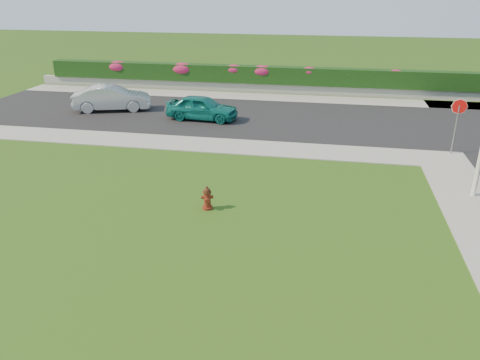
% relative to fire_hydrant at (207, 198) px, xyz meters
% --- Properties ---
extents(ground, '(120.00, 120.00, 0.00)m').
position_rel_fire_hydrant_xyz_m(ground, '(1.32, -2.78, -0.36)').
color(ground, black).
rests_on(ground, ground).
extents(street_far, '(26.00, 8.00, 0.04)m').
position_rel_fire_hydrant_xyz_m(street_far, '(-3.68, 11.22, -0.34)').
color(street_far, black).
rests_on(street_far, ground).
extents(sidewalk_far, '(24.00, 2.00, 0.04)m').
position_rel_fire_hydrant_xyz_m(sidewalk_far, '(-4.68, 6.22, -0.34)').
color(sidewalk_far, gray).
rests_on(sidewalk_far, ground).
extents(curb_corner, '(2.00, 2.00, 0.04)m').
position_rel_fire_hydrant_xyz_m(curb_corner, '(8.32, 6.22, -0.34)').
color(curb_corner, gray).
rests_on(curb_corner, ground).
extents(sidewalk_beyond, '(34.00, 2.00, 0.04)m').
position_rel_fire_hydrant_xyz_m(sidewalk_beyond, '(0.32, 16.22, -0.34)').
color(sidewalk_beyond, gray).
rests_on(sidewalk_beyond, ground).
extents(retaining_wall, '(34.00, 0.40, 0.60)m').
position_rel_fire_hydrant_xyz_m(retaining_wall, '(0.32, 17.72, -0.06)').
color(retaining_wall, gray).
rests_on(retaining_wall, ground).
extents(hedge, '(32.00, 0.90, 1.10)m').
position_rel_fire_hydrant_xyz_m(hedge, '(0.32, 17.82, 0.79)').
color(hedge, black).
rests_on(hedge, retaining_wall).
extents(fire_hydrant, '(0.40, 0.38, 0.77)m').
position_rel_fire_hydrant_xyz_m(fire_hydrant, '(0.00, 0.00, 0.00)').
color(fire_hydrant, '#50180C').
rests_on(fire_hydrant, ground).
extents(sedan_teal, '(3.84, 1.79, 1.27)m').
position_rel_fire_hydrant_xyz_m(sedan_teal, '(-2.93, 10.26, 0.31)').
color(sedan_teal, '#0D6861').
rests_on(sedan_teal, street_far).
extents(sedan_silver, '(4.47, 2.71, 1.39)m').
position_rel_fire_hydrant_xyz_m(sedan_silver, '(-8.44, 11.21, 0.37)').
color(sedan_silver, '#ACAFB4').
rests_on(sedan_silver, street_far).
extents(stop_sign, '(0.65, 0.06, 2.37)m').
position_rel_fire_hydrant_xyz_m(stop_sign, '(8.80, 7.02, 1.38)').
color(stop_sign, slate).
rests_on(stop_sign, ground).
extents(flower_clump_a, '(1.51, 0.97, 0.75)m').
position_rel_fire_hydrant_xyz_m(flower_clump_a, '(-10.95, 17.72, 1.04)').
color(flower_clump_a, '#B91F68').
rests_on(flower_clump_a, hedge).
extents(flower_clump_b, '(1.57, 1.01, 0.79)m').
position_rel_fire_hydrant_xyz_m(flower_clump_b, '(-6.30, 17.72, 1.02)').
color(flower_clump_b, '#B91F68').
rests_on(flower_clump_b, hedge).
extents(flower_clump_c, '(1.26, 0.81, 0.63)m').
position_rel_fire_hydrant_xyz_m(flower_clump_c, '(-2.76, 17.72, 1.09)').
color(flower_clump_c, '#B91F68').
rests_on(flower_clump_c, hedge).
extents(flower_clump_d, '(1.44, 0.93, 0.72)m').
position_rel_fire_hydrant_xyz_m(flower_clump_d, '(-0.86, 17.72, 1.05)').
color(flower_clump_d, '#B91F68').
rests_on(flower_clump_d, hedge).
extents(flower_clump_e, '(1.15, 0.74, 0.58)m').
position_rel_fire_hydrant_xyz_m(flower_clump_e, '(2.19, 17.72, 1.11)').
color(flower_clump_e, '#B91F68').
rests_on(flower_clump_e, hedge).
extents(flower_clump_f, '(1.06, 0.68, 0.53)m').
position_rel_fire_hydrant_xyz_m(flower_clump_f, '(7.54, 17.72, 1.13)').
color(flower_clump_f, '#B91F68').
rests_on(flower_clump_f, hedge).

